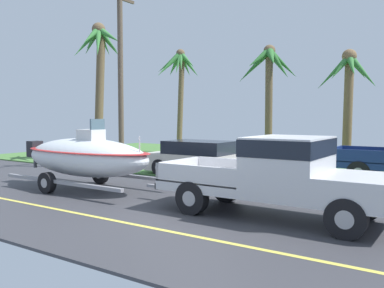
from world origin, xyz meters
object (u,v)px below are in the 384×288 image
(palm_tree_near_left, at_px, (99,59))
(palm_tree_mid, at_px, (349,83))
(palm_tree_near_right, at_px, (179,72))
(utility_pole, at_px, (121,74))
(boat_on_trailer, at_px, (85,157))
(parked_sedan_near, at_px, (203,159))
(palm_tree_far_left, at_px, (269,74))
(pickup_truck_towing, at_px, (286,174))

(palm_tree_near_left, height_order, palm_tree_mid, palm_tree_near_left)
(palm_tree_near_left, height_order, palm_tree_near_right, palm_tree_near_left)
(palm_tree_mid, xyz_separation_m, utility_pole, (-8.08, -7.39, 0.25))
(boat_on_trailer, height_order, utility_pole, utility_pole)
(palm_tree_mid, bearing_deg, boat_on_trailer, -113.48)
(palm_tree_near_left, distance_m, palm_tree_near_right, 5.95)
(parked_sedan_near, distance_m, utility_pole, 5.70)
(palm_tree_mid, bearing_deg, palm_tree_near_right, 178.61)
(parked_sedan_near, relative_size, palm_tree_near_left, 0.63)
(palm_tree_far_left, distance_m, utility_pole, 6.97)
(pickup_truck_towing, bearing_deg, palm_tree_near_left, 153.35)
(pickup_truck_towing, relative_size, palm_tree_near_right, 0.86)
(pickup_truck_towing, distance_m, palm_tree_near_right, 17.52)
(palm_tree_near_right, bearing_deg, palm_tree_mid, -1.39)
(parked_sedan_near, height_order, utility_pole, utility_pole)
(parked_sedan_near, xyz_separation_m, utility_pole, (-4.45, 0.14, 3.55))
(pickup_truck_towing, xyz_separation_m, boat_on_trailer, (-6.70, -0.00, 0.01))
(palm_tree_near_right, xyz_separation_m, palm_tree_mid, (10.35, -0.25, -1.12))
(palm_tree_far_left, bearing_deg, parked_sedan_near, -96.00)
(pickup_truck_towing, height_order, palm_tree_near_left, palm_tree_near_left)
(pickup_truck_towing, height_order, utility_pole, utility_pole)
(boat_on_trailer, xyz_separation_m, palm_tree_far_left, (2.12, 9.50, 3.28))
(parked_sedan_near, distance_m, palm_tree_near_left, 9.15)
(parked_sedan_near, relative_size, palm_tree_mid, 0.82)
(palm_tree_near_left, relative_size, palm_tree_far_left, 1.26)
(palm_tree_near_left, bearing_deg, parked_sedan_near, -13.99)
(palm_tree_near_right, xyz_separation_m, palm_tree_far_left, (7.25, -2.77, -0.76))
(palm_tree_near_right, bearing_deg, pickup_truck_towing, -46.04)
(palm_tree_mid, distance_m, utility_pole, 10.95)
(palm_tree_near_left, bearing_deg, pickup_truck_towing, -26.65)
(boat_on_trailer, xyz_separation_m, palm_tree_near_right, (-5.13, 12.27, 4.04))
(boat_on_trailer, relative_size, palm_tree_far_left, 1.09)
(pickup_truck_towing, xyz_separation_m, palm_tree_near_right, (-11.83, 12.27, 4.05))
(boat_on_trailer, relative_size, utility_pole, 0.77)
(pickup_truck_towing, bearing_deg, palm_tree_mid, 97.04)
(pickup_truck_towing, height_order, palm_tree_near_right, palm_tree_near_right)
(parked_sedan_near, bearing_deg, boat_on_trailer, -109.49)
(parked_sedan_near, relative_size, palm_tree_near_right, 0.70)
(pickup_truck_towing, bearing_deg, palm_tree_near_right, 133.96)
(pickup_truck_towing, xyz_separation_m, palm_tree_near_left, (-12.76, 6.40, 4.28))
(palm_tree_mid, bearing_deg, parked_sedan_near, -115.75)
(boat_on_trailer, bearing_deg, pickup_truck_towing, 0.00)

